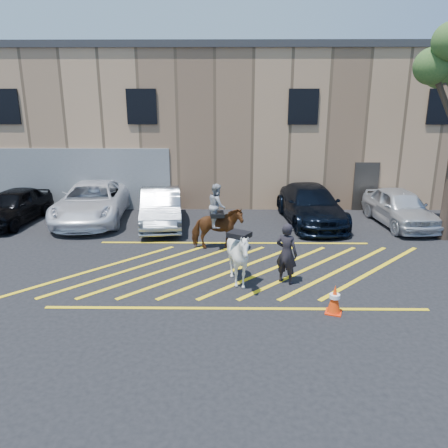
{
  "coord_description": "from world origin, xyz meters",
  "views": [
    {
      "loc": [
        -0.17,
        -12.56,
        5.07
      ],
      "look_at": [
        -0.34,
        0.2,
        1.3
      ],
      "focal_mm": 35.0,
      "sensor_mm": 36.0,
      "label": 1
    }
  ],
  "objects_px": {
    "car_blue_suv": "(311,205)",
    "mounted_bay": "(217,223)",
    "car_white_suv": "(399,207)",
    "car_black_suv": "(13,206)",
    "saddled_white": "(239,257)",
    "car_white_pickup": "(92,202)",
    "car_silver_sedan": "(161,208)",
    "traffic_cone": "(335,299)",
    "handler": "(287,253)"
  },
  "relations": [
    {
      "from": "car_black_suv",
      "to": "traffic_cone",
      "type": "relative_size",
      "value": 5.74
    },
    {
      "from": "car_white_suv",
      "to": "car_blue_suv",
      "type": "bearing_deg",
      "value": 169.52
    },
    {
      "from": "car_black_suv",
      "to": "saddled_white",
      "type": "bearing_deg",
      "value": -28.52
    },
    {
      "from": "car_blue_suv",
      "to": "traffic_cone",
      "type": "relative_size",
      "value": 7.09
    },
    {
      "from": "car_black_suv",
      "to": "car_white_suv",
      "type": "bearing_deg",
      "value": 4.63
    },
    {
      "from": "car_white_pickup",
      "to": "car_silver_sedan",
      "type": "height_order",
      "value": "car_white_pickup"
    },
    {
      "from": "car_white_pickup",
      "to": "car_white_suv",
      "type": "height_order",
      "value": "car_white_pickup"
    },
    {
      "from": "car_white_suv",
      "to": "car_black_suv",
      "type": "bearing_deg",
      "value": 174.48
    },
    {
      "from": "mounted_bay",
      "to": "saddled_white",
      "type": "height_order",
      "value": "mounted_bay"
    },
    {
      "from": "car_black_suv",
      "to": "car_silver_sedan",
      "type": "xyz_separation_m",
      "value": [
        6.1,
        -0.25,
        0.02
      ]
    },
    {
      "from": "car_blue_suv",
      "to": "car_white_suv",
      "type": "height_order",
      "value": "car_blue_suv"
    },
    {
      "from": "car_black_suv",
      "to": "handler",
      "type": "distance_m",
      "value": 11.98
    },
    {
      "from": "traffic_cone",
      "to": "car_blue_suv",
      "type": "bearing_deg",
      "value": 84.2
    },
    {
      "from": "car_white_pickup",
      "to": "car_white_suv",
      "type": "distance_m",
      "value": 12.63
    },
    {
      "from": "car_silver_sedan",
      "to": "traffic_cone",
      "type": "xyz_separation_m",
      "value": [
        5.3,
        -7.39,
        -0.37
      ]
    },
    {
      "from": "traffic_cone",
      "to": "car_white_pickup",
      "type": "bearing_deg",
      "value": 135.55
    },
    {
      "from": "car_white_suv",
      "to": "handler",
      "type": "distance_m",
      "value": 7.84
    },
    {
      "from": "car_silver_sedan",
      "to": "car_blue_suv",
      "type": "relative_size",
      "value": 0.86
    },
    {
      "from": "car_white_pickup",
      "to": "mounted_bay",
      "type": "height_order",
      "value": "mounted_bay"
    },
    {
      "from": "car_white_pickup",
      "to": "car_silver_sedan",
      "type": "bearing_deg",
      "value": -19.03
    },
    {
      "from": "car_black_suv",
      "to": "traffic_cone",
      "type": "bearing_deg",
      "value": -28.94
    },
    {
      "from": "handler",
      "to": "car_black_suv",
      "type": "bearing_deg",
      "value": 3.93
    },
    {
      "from": "car_blue_suv",
      "to": "mounted_bay",
      "type": "distance_m",
      "value": 5.01
    },
    {
      "from": "car_black_suv",
      "to": "saddled_white",
      "type": "relative_size",
      "value": 2.13
    },
    {
      "from": "mounted_bay",
      "to": "car_blue_suv",
      "type": "bearing_deg",
      "value": 41.41
    },
    {
      "from": "car_blue_suv",
      "to": "handler",
      "type": "xyz_separation_m",
      "value": [
        -1.75,
        -6.12,
        0.12
      ]
    },
    {
      "from": "car_black_suv",
      "to": "car_silver_sedan",
      "type": "height_order",
      "value": "car_silver_sedan"
    },
    {
      "from": "mounted_bay",
      "to": "saddled_white",
      "type": "relative_size",
      "value": 1.15
    },
    {
      "from": "car_white_pickup",
      "to": "traffic_cone",
      "type": "relative_size",
      "value": 7.74
    },
    {
      "from": "car_silver_sedan",
      "to": "traffic_cone",
      "type": "distance_m",
      "value": 9.1
    },
    {
      "from": "car_blue_suv",
      "to": "handler",
      "type": "height_order",
      "value": "handler"
    },
    {
      "from": "saddled_white",
      "to": "car_white_pickup",
      "type": "bearing_deg",
      "value": 132.74
    },
    {
      "from": "handler",
      "to": "mounted_bay",
      "type": "xyz_separation_m",
      "value": [
        -2.0,
        2.8,
        0.05
      ]
    },
    {
      "from": "car_blue_suv",
      "to": "mounted_bay",
      "type": "bearing_deg",
      "value": -143.83
    },
    {
      "from": "car_silver_sedan",
      "to": "car_white_suv",
      "type": "height_order",
      "value": "car_white_suv"
    },
    {
      "from": "car_white_pickup",
      "to": "car_white_suv",
      "type": "xyz_separation_m",
      "value": [
        12.62,
        -0.57,
        -0.05
      ]
    },
    {
      "from": "car_white_pickup",
      "to": "saddled_white",
      "type": "height_order",
      "value": "saddled_white"
    },
    {
      "from": "car_white_suv",
      "to": "saddled_white",
      "type": "relative_size",
      "value": 2.2
    },
    {
      "from": "car_white_pickup",
      "to": "handler",
      "type": "distance_m",
      "value": 9.72
    },
    {
      "from": "traffic_cone",
      "to": "saddled_white",
      "type": "bearing_deg",
      "value": 144.48
    },
    {
      "from": "car_white_pickup",
      "to": "saddled_white",
      "type": "bearing_deg",
      "value": -52.33
    },
    {
      "from": "car_white_suv",
      "to": "saddled_white",
      "type": "xyz_separation_m",
      "value": [
        -6.6,
        -5.95,
        0.09
      ]
    },
    {
      "from": "handler",
      "to": "mounted_bay",
      "type": "height_order",
      "value": "mounted_bay"
    },
    {
      "from": "car_white_suv",
      "to": "traffic_cone",
      "type": "relative_size",
      "value": 5.93
    },
    {
      "from": "car_blue_suv",
      "to": "mounted_bay",
      "type": "relative_size",
      "value": 2.28
    },
    {
      "from": "car_blue_suv",
      "to": "car_black_suv",
      "type": "bearing_deg",
      "value": 175.92
    },
    {
      "from": "car_black_suv",
      "to": "car_silver_sedan",
      "type": "distance_m",
      "value": 6.1
    },
    {
      "from": "saddled_white",
      "to": "traffic_cone",
      "type": "bearing_deg",
      "value": -35.52
    },
    {
      "from": "saddled_white",
      "to": "car_blue_suv",
      "type": "bearing_deg",
      "value": 63.89
    },
    {
      "from": "car_blue_suv",
      "to": "saddled_white",
      "type": "height_order",
      "value": "saddled_white"
    }
  ]
}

